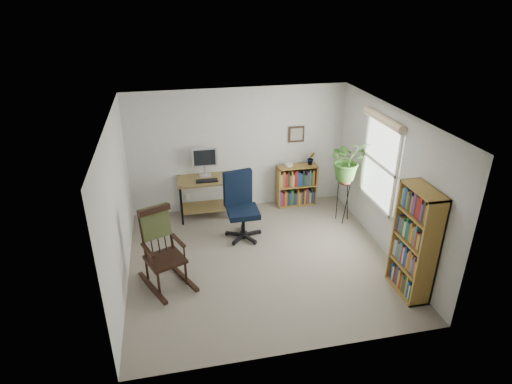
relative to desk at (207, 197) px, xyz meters
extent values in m
cube|color=gray|center=(0.68, -1.70, -0.39)|extent=(4.20, 4.00, 0.00)
cube|color=white|center=(0.68, -1.70, 2.01)|extent=(4.20, 4.00, 0.00)
cube|color=silver|center=(0.68, 0.30, 0.81)|extent=(4.20, 0.00, 2.40)
cube|color=silver|center=(0.68, -3.70, 0.81)|extent=(4.20, 0.00, 2.40)
cube|color=silver|center=(-1.42, -1.70, 0.81)|extent=(0.00, 4.00, 2.40)
cube|color=silver|center=(2.78, -1.70, 0.81)|extent=(0.00, 4.00, 2.40)
cube|color=black|center=(0.00, -0.12, 0.40)|extent=(0.40, 0.15, 0.02)
imported|color=#3A6D26|center=(2.48, -0.73, 1.20)|extent=(1.69, 1.88, 1.46)
imported|color=#3A6D26|center=(2.10, 0.13, 0.51)|extent=(0.13, 0.24, 0.11)
camera|label=1|loc=(-0.61, -7.37, 3.63)|focal=30.00mm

